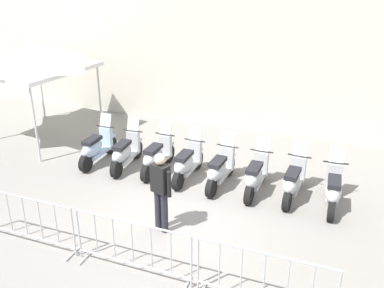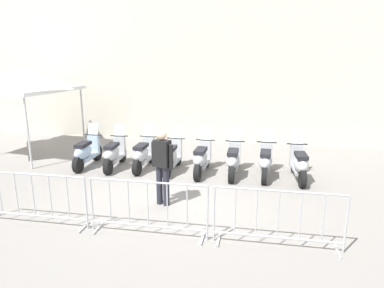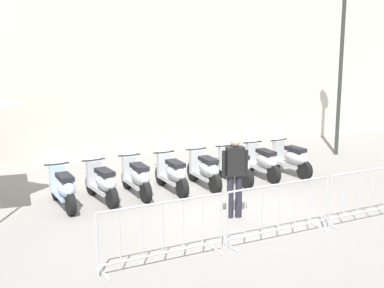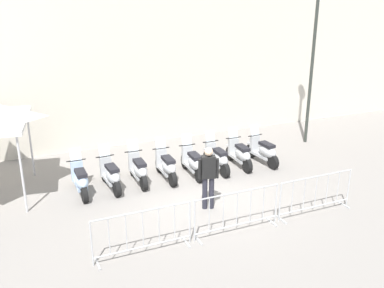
{
  "view_description": "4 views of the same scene",
  "coord_description": "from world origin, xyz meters",
  "px_view_note": "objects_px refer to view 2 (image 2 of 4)",
  "views": [
    {
      "loc": [
        4.39,
        -6.87,
        5.3
      ],
      "look_at": [
        -0.29,
        1.24,
        1.24
      ],
      "focal_mm": 41.55,
      "sensor_mm": 36.0,
      "label": 1
    },
    {
      "loc": [
        3.0,
        -7.22,
        3.29
      ],
      "look_at": [
        -0.07,
        1.68,
        0.89
      ],
      "focal_mm": 32.8,
      "sensor_mm": 36.0,
      "label": 2
    },
    {
      "loc": [
        -4.28,
        -10.05,
        3.71
      ],
      "look_at": [
        -0.03,
        2.19,
        1.04
      ],
      "focal_mm": 49.37,
      "sensor_mm": 36.0,
      "label": 3
    },
    {
      "loc": [
        -3.16,
        -10.19,
        5.3
      ],
      "look_at": [
        0.08,
        1.53,
        1.17
      ],
      "focal_mm": 39.27,
      "sensor_mm": 36.0,
      "label": 4
    }
  ],
  "objects_px": {
    "motorcycle_7": "(299,164)",
    "canopy_tent": "(21,79)",
    "motorcycle_6": "(265,162)",
    "barrier_segment_2": "(278,219)",
    "motorcycle_0": "(86,152)",
    "motorcycle_5": "(233,160)",
    "motorcycle_2": "(143,154)",
    "barrier_segment_1": "(148,209)",
    "motorcycle_3": "(172,157)",
    "motorcycle_4": "(202,159)",
    "officer_near_row_end": "(162,163)",
    "barrier_segment_0": "(34,199)",
    "motorcycle_1": "(114,154)"
  },
  "relations": [
    {
      "from": "motorcycle_7",
      "to": "canopy_tent",
      "type": "height_order",
      "value": "canopy_tent"
    },
    {
      "from": "motorcycle_6",
      "to": "barrier_segment_2",
      "type": "distance_m",
      "value": 3.65
    },
    {
      "from": "motorcycle_6",
      "to": "motorcycle_0",
      "type": "bearing_deg",
      "value": -171.32
    },
    {
      "from": "motorcycle_0",
      "to": "barrier_segment_2",
      "type": "relative_size",
      "value": 0.77
    },
    {
      "from": "motorcycle_0",
      "to": "motorcycle_5",
      "type": "bearing_deg",
      "value": 8.13
    },
    {
      "from": "motorcycle_2",
      "to": "barrier_segment_1",
      "type": "relative_size",
      "value": 0.77
    },
    {
      "from": "barrier_segment_2",
      "to": "canopy_tent",
      "type": "bearing_deg",
      "value": 158.62
    },
    {
      "from": "barrier_segment_1",
      "to": "motorcycle_5",
      "type": "bearing_deg",
      "value": 78.34
    },
    {
      "from": "motorcycle_2",
      "to": "motorcycle_5",
      "type": "relative_size",
      "value": 1.0
    },
    {
      "from": "motorcycle_0",
      "to": "barrier_segment_1",
      "type": "relative_size",
      "value": 0.77
    },
    {
      "from": "motorcycle_0",
      "to": "barrier_segment_1",
      "type": "xyz_separation_m",
      "value": [
        3.57,
        -3.14,
        0.07
      ]
    },
    {
      "from": "motorcycle_3",
      "to": "canopy_tent",
      "type": "xyz_separation_m",
      "value": [
        -5.33,
        0.2,
        2.06
      ]
    },
    {
      "from": "motorcycle_4",
      "to": "officer_near_row_end",
      "type": "height_order",
      "value": "officer_near_row_end"
    },
    {
      "from": "motorcycle_0",
      "to": "barrier_segment_2",
      "type": "bearing_deg",
      "value": -25.33
    },
    {
      "from": "motorcycle_4",
      "to": "officer_near_row_end",
      "type": "bearing_deg",
      "value": -95.08
    },
    {
      "from": "motorcycle_7",
      "to": "canopy_tent",
      "type": "bearing_deg",
      "value": -178.18
    },
    {
      "from": "motorcycle_0",
      "to": "motorcycle_4",
      "type": "relative_size",
      "value": 1.0
    },
    {
      "from": "barrier_segment_1",
      "to": "motorcycle_4",
      "type": "bearing_deg",
      "value": 91.51
    },
    {
      "from": "motorcycle_2",
      "to": "officer_near_row_end",
      "type": "bearing_deg",
      "value": -53.76
    },
    {
      "from": "motorcycle_4",
      "to": "officer_near_row_end",
      "type": "relative_size",
      "value": 1.0
    },
    {
      "from": "motorcycle_0",
      "to": "motorcycle_3",
      "type": "distance_m",
      "value": 2.63
    },
    {
      "from": "motorcycle_0",
      "to": "barrier_segment_0",
      "type": "relative_size",
      "value": 0.77
    },
    {
      "from": "motorcycle_0",
      "to": "motorcycle_3",
      "type": "height_order",
      "value": "same"
    },
    {
      "from": "motorcycle_2",
      "to": "motorcycle_7",
      "type": "relative_size",
      "value": 1.01
    },
    {
      "from": "motorcycle_2",
      "to": "motorcycle_4",
      "type": "bearing_deg",
      "value": 4.29
    },
    {
      "from": "barrier_segment_2",
      "to": "canopy_tent",
      "type": "distance_m",
      "value": 9.47
    },
    {
      "from": "motorcycle_4",
      "to": "motorcycle_7",
      "type": "height_order",
      "value": "same"
    },
    {
      "from": "motorcycle_1",
      "to": "officer_near_row_end",
      "type": "xyz_separation_m",
      "value": [
        2.41,
        -1.91,
        0.53
      ]
    },
    {
      "from": "officer_near_row_end",
      "to": "canopy_tent",
      "type": "height_order",
      "value": "canopy_tent"
    },
    {
      "from": "motorcycle_3",
      "to": "motorcycle_7",
      "type": "distance_m",
      "value": 3.52
    },
    {
      "from": "motorcycle_1",
      "to": "barrier_segment_0",
      "type": "relative_size",
      "value": 0.76
    },
    {
      "from": "motorcycle_0",
      "to": "officer_near_row_end",
      "type": "bearing_deg",
      "value": -28.46
    },
    {
      "from": "motorcycle_6",
      "to": "canopy_tent",
      "type": "xyz_separation_m",
      "value": [
        -7.93,
        -0.21,
        2.06
      ]
    },
    {
      "from": "officer_near_row_end",
      "to": "canopy_tent",
      "type": "xyz_separation_m",
      "value": [
        -6.0,
        2.36,
        1.54
      ]
    },
    {
      "from": "motorcycle_0",
      "to": "motorcycle_4",
      "type": "distance_m",
      "value": 3.51
    },
    {
      "from": "motorcycle_1",
      "to": "barrier_segment_2",
      "type": "height_order",
      "value": "motorcycle_1"
    },
    {
      "from": "motorcycle_5",
      "to": "canopy_tent",
      "type": "height_order",
      "value": "canopy_tent"
    },
    {
      "from": "barrier_segment_0",
      "to": "barrier_segment_1",
      "type": "height_order",
      "value": "same"
    },
    {
      "from": "motorcycle_1",
      "to": "motorcycle_7",
      "type": "bearing_deg",
      "value": 7.94
    },
    {
      "from": "motorcycle_1",
      "to": "motorcycle_6",
      "type": "height_order",
      "value": "same"
    },
    {
      "from": "motorcycle_1",
      "to": "motorcycle_2",
      "type": "distance_m",
      "value": 0.88
    },
    {
      "from": "motorcycle_4",
      "to": "barrier_segment_2",
      "type": "bearing_deg",
      "value": -53.51
    },
    {
      "from": "motorcycle_3",
      "to": "officer_near_row_end",
      "type": "xyz_separation_m",
      "value": [
        0.67,
        -2.16,
        0.53
      ]
    },
    {
      "from": "motorcycle_2",
      "to": "barrier_segment_1",
      "type": "bearing_deg",
      "value": -61.99
    },
    {
      "from": "barrier_segment_2",
      "to": "canopy_tent",
      "type": "relative_size",
      "value": 0.77
    },
    {
      "from": "motorcycle_0",
      "to": "motorcycle_6",
      "type": "relative_size",
      "value": 1.0
    },
    {
      "from": "motorcycle_0",
      "to": "canopy_tent",
      "type": "bearing_deg",
      "value": 167.91
    },
    {
      "from": "motorcycle_3",
      "to": "barrier_segment_0",
      "type": "relative_size",
      "value": 0.77
    },
    {
      "from": "motorcycle_2",
      "to": "canopy_tent",
      "type": "distance_m",
      "value": 4.91
    },
    {
      "from": "motorcycle_6",
      "to": "motorcycle_4",
      "type": "bearing_deg",
      "value": -169.55
    }
  ]
}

